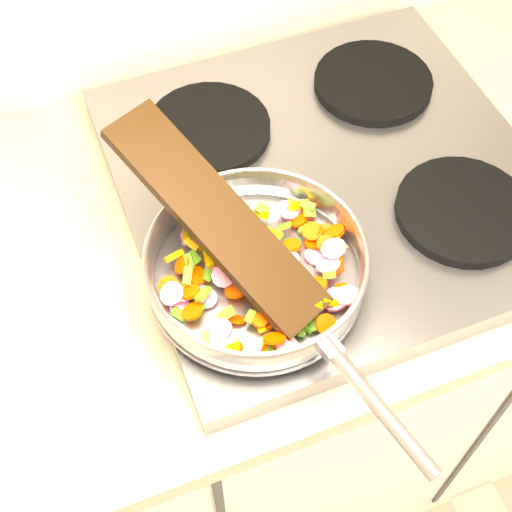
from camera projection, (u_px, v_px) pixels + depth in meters
name	position (u px, v px, depth m)	size (l,w,h in m)	color
cooktop	(329.00, 180.00, 1.06)	(0.60, 0.60, 0.04)	#939399
grate_fl	(278.00, 271.00, 0.94)	(0.19, 0.19, 0.02)	black
grate_fr	(463.00, 211.00, 1.00)	(0.19, 0.19, 0.02)	black
grate_bl	(209.00, 128.00, 1.09)	(0.19, 0.19, 0.02)	black
grate_br	(373.00, 82.00, 1.14)	(0.19, 0.19, 0.02)	black
saute_pan	(257.00, 266.00, 0.90)	(0.32, 0.48, 0.06)	#9E9EA5
vegetable_heap	(261.00, 274.00, 0.90)	(0.26, 0.24, 0.05)	#DE1563
wooden_spatula	(216.00, 217.00, 0.88)	(0.34, 0.08, 0.02)	black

